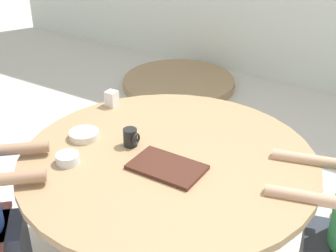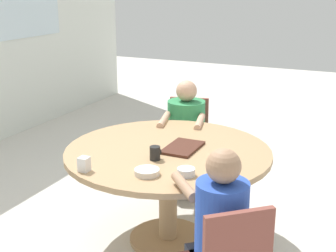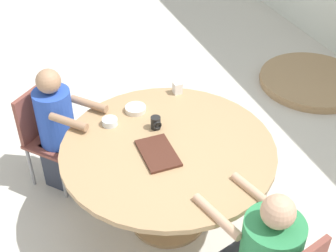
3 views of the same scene
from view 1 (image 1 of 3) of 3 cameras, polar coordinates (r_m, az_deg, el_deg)
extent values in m
cylinder|color=tan|center=(2.40, 0.00, -4.19)|extent=(1.53, 1.53, 0.04)
cylinder|color=tan|center=(2.63, 0.00, -11.14)|extent=(0.14, 0.14, 0.72)
cylinder|color=#99999E|center=(2.80, 19.00, -14.16)|extent=(0.03, 0.03, 0.41)
cylinder|color=#99999E|center=(2.88, -18.46, -12.72)|extent=(0.03, 0.03, 0.41)
cylinder|color=tan|center=(2.18, 16.85, -8.39)|extent=(0.39, 0.16, 0.06)
cylinder|color=tan|center=(2.45, 17.11, -4.03)|extent=(0.39, 0.16, 0.06)
cylinder|color=#A37A5B|center=(2.49, -17.97, -2.68)|extent=(0.28, 0.26, 0.06)
cylinder|color=#A37A5B|center=(2.27, -18.66, -6.10)|extent=(0.28, 0.26, 0.06)
cube|color=#472319|center=(2.29, -0.12, -5.04)|extent=(0.36, 0.22, 0.02)
cylinder|color=black|center=(2.47, -4.63, -1.38)|extent=(0.07, 0.07, 0.10)
torus|color=black|center=(2.45, -3.93, -1.61)|extent=(0.01, 0.07, 0.07)
cube|color=silver|center=(2.91, -6.88, 3.35)|extent=(0.07, 0.07, 0.10)
cylinder|color=silver|center=(2.38, -12.14, -3.91)|extent=(0.12, 0.12, 0.05)
cylinder|color=silver|center=(2.59, -10.19, -1.07)|extent=(0.16, 0.16, 0.04)
cylinder|color=tan|center=(5.04, 1.31, 5.01)|extent=(1.19, 1.19, 0.03)
cylinder|color=tan|center=(5.03, 1.31, 5.32)|extent=(1.20, 1.20, 0.03)
cylinder|color=tan|center=(5.02, 1.32, 5.63)|extent=(1.19, 1.19, 0.03)
camera|label=2|loc=(4.03, -56.14, 15.44)|focal=50.00mm
camera|label=3|loc=(1.72, 104.98, 24.76)|focal=50.00mm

